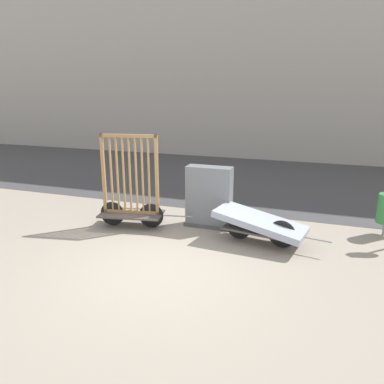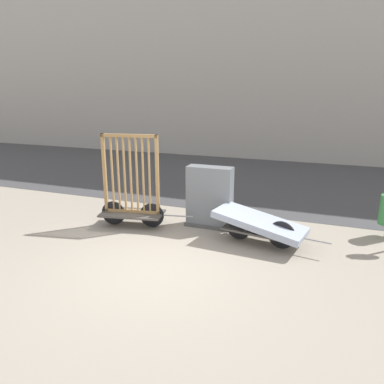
# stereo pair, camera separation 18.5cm
# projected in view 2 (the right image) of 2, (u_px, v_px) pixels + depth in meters

# --- Properties ---
(ground_plane) EXTENTS (60.00, 60.00, 0.00)m
(ground_plane) POSITION_uv_depth(u_px,v_px,m) (158.00, 268.00, 6.61)
(ground_plane) COLOR gray
(road_strip) EXTENTS (56.00, 7.73, 0.01)m
(road_strip) POSITION_uv_depth(u_px,v_px,m) (247.00, 179.00, 13.15)
(road_strip) COLOR #424244
(road_strip) RESTS_ON ground_plane
(building_facade) EXTENTS (48.00, 4.00, 12.04)m
(building_facade) POSITION_uv_depth(u_px,v_px,m) (281.00, 20.00, 16.83)
(building_facade) COLOR #B2ADA3
(building_facade) RESTS_ON ground_plane
(bike_cart_with_bedframe) EXTENTS (2.15, 0.97, 2.11)m
(bike_cart_with_bedframe) POSITION_uv_depth(u_px,v_px,m) (132.00, 196.00, 8.48)
(bike_cart_with_bedframe) COLOR #4C4742
(bike_cart_with_bedframe) RESTS_ON ground_plane
(bike_cart_with_mattress) EXTENTS (2.36, 1.15, 0.67)m
(bike_cart_with_mattress) POSITION_uv_depth(u_px,v_px,m) (260.00, 224.00, 7.56)
(bike_cart_with_mattress) COLOR #4C4742
(bike_cart_with_mattress) RESTS_ON ground_plane
(utility_cabinet) EXTENTS (1.08, 0.42, 1.40)m
(utility_cabinet) POSITION_uv_depth(u_px,v_px,m) (210.00, 199.00, 8.46)
(utility_cabinet) COLOR #4C4C4C
(utility_cabinet) RESTS_ON ground_plane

